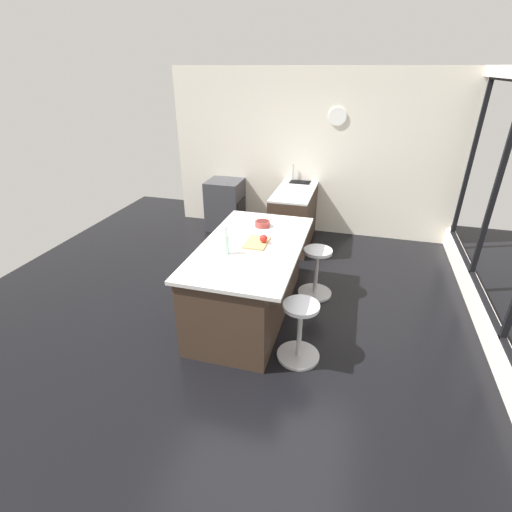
% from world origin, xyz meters
% --- Properties ---
extents(ground_plane, '(7.79, 7.79, 0.00)m').
position_xyz_m(ground_plane, '(0.00, 0.00, 0.00)').
color(ground_plane, black).
extents(interior_partition_left, '(0.15, 4.83, 2.71)m').
position_xyz_m(interior_partition_left, '(-3.00, 0.00, 1.36)').
color(interior_partition_left, silver).
rests_on(interior_partition_left, ground_plane).
extents(sink_cabinet, '(1.94, 0.60, 1.20)m').
position_xyz_m(sink_cabinet, '(-2.65, -0.12, 0.46)').
color(sink_cabinet, '#38281E').
rests_on(sink_cabinet, ground_plane).
extents(oven_range, '(0.60, 0.61, 0.89)m').
position_xyz_m(oven_range, '(-2.65, -1.44, 0.44)').
color(oven_range, '#38383D').
rests_on(oven_range, ground_plane).
extents(kitchen_island, '(2.00, 1.10, 0.92)m').
position_xyz_m(kitchen_island, '(-0.15, -0.26, 0.46)').
color(kitchen_island, '#38281E').
rests_on(kitchen_island, ground_plane).
extents(stool_by_window, '(0.44, 0.44, 0.65)m').
position_xyz_m(stool_by_window, '(-0.78, 0.47, 0.30)').
color(stool_by_window, '#B7B7BC').
rests_on(stool_by_window, ground_plane).
extents(stool_middle, '(0.44, 0.44, 0.65)m').
position_xyz_m(stool_middle, '(0.48, 0.47, 0.30)').
color(stool_middle, '#B7B7BC').
rests_on(stool_middle, ground_plane).
extents(cutting_board, '(0.36, 0.24, 0.02)m').
position_xyz_m(cutting_board, '(-0.19, -0.16, 0.93)').
color(cutting_board, tan).
rests_on(cutting_board, kitchen_island).
extents(apple_red, '(0.09, 0.09, 0.09)m').
position_xyz_m(apple_red, '(-0.20, -0.09, 0.98)').
color(apple_red, red).
rests_on(apple_red, cutting_board).
extents(water_bottle, '(0.06, 0.06, 0.31)m').
position_xyz_m(water_bottle, '(0.15, -0.40, 1.04)').
color(water_bottle, silver).
rests_on(water_bottle, kitchen_island).
extents(fruit_bowl, '(0.19, 0.19, 0.07)m').
position_xyz_m(fruit_bowl, '(-0.69, -0.23, 0.96)').
color(fruit_bowl, '#993833').
rests_on(fruit_bowl, kitchen_island).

